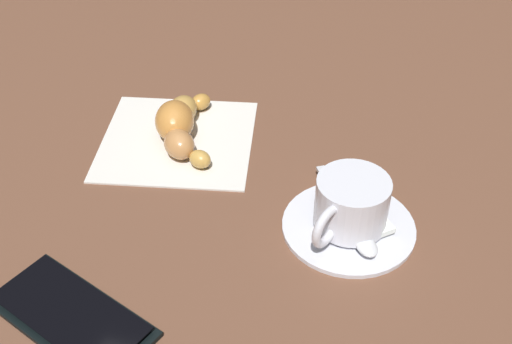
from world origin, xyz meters
name	(u,v)px	position (x,y,z in m)	size (l,w,h in m)	color
ground_plane	(248,172)	(0.00, 0.00, 0.00)	(1.80, 1.80, 0.00)	brown
saucer	(349,225)	(-0.12, 0.05, 0.00)	(0.13, 0.13, 0.01)	white
espresso_cup	(351,204)	(-0.12, 0.05, 0.03)	(0.07, 0.10, 0.05)	white
teaspoon	(353,224)	(-0.13, 0.06, 0.01)	(0.09, 0.12, 0.01)	silver
sugar_packet	(371,214)	(-0.14, 0.04, 0.01)	(0.06, 0.02, 0.01)	white
napkin	(177,139)	(0.09, -0.03, 0.00)	(0.17, 0.17, 0.00)	silver
croissant	(180,123)	(0.09, -0.03, 0.02)	(0.09, 0.13, 0.04)	#C48A3B
cell_phone	(71,315)	(0.08, 0.23, 0.01)	(0.16, 0.11, 0.01)	black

